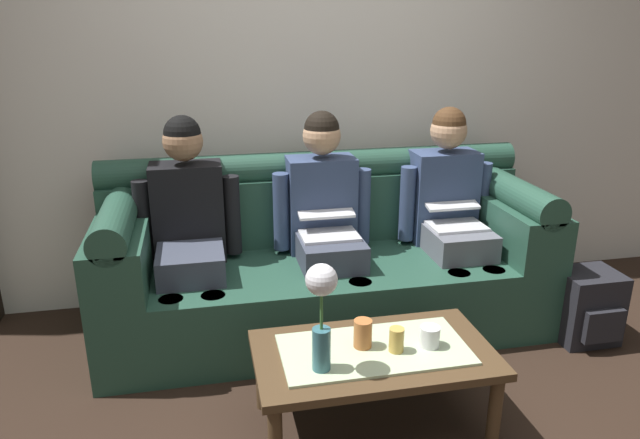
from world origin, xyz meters
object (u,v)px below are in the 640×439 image
at_px(person_left, 189,224).
at_px(backpack_right, 587,307).
at_px(coffee_table, 374,360).
at_px(cup_far_center, 396,340).
at_px(couch, 325,263).
at_px(person_right, 450,207).
at_px(person_middle, 325,215).
at_px(cup_near_left, 430,336).
at_px(flower_vase, 321,304).
at_px(cup_near_right, 363,334).

relative_size(person_left, backpack_right, 3.08).
height_order(coffee_table, cup_far_center, cup_far_center).
height_order(couch, person_right, person_right).
bearing_deg(couch, person_middle, -90.00).
distance_m(person_middle, cup_near_left, 1.04).
bearing_deg(person_left, flower_vase, -65.02).
relative_size(cup_far_center, backpack_right, 0.26).
relative_size(coffee_table, cup_near_right, 8.28).
distance_m(person_left, flower_vase, 1.17).
bearing_deg(flower_vase, coffee_table, 22.49).
relative_size(person_left, cup_near_right, 10.09).
distance_m(person_right, backpack_right, 0.92).
xyz_separation_m(cup_near_left, cup_near_right, (-0.28, 0.05, 0.02)).
height_order(person_middle, cup_far_center, person_middle).
relative_size(flower_vase, backpack_right, 1.12).
distance_m(person_left, cup_near_right, 1.19).
bearing_deg(backpack_right, person_right, 141.59).
relative_size(flower_vase, cup_near_left, 5.02).
relative_size(person_middle, flower_vase, 2.75).
bearing_deg(coffee_table, backpack_right, 18.94).
relative_size(person_right, cup_near_left, 13.80).
xyz_separation_m(coffee_table, cup_near_right, (-0.04, 0.02, 0.12)).
bearing_deg(person_left, coffee_table, -52.31).
height_order(couch, backpack_right, couch).
bearing_deg(cup_near_right, person_right, 49.97).
bearing_deg(person_middle, flower_vase, -103.09).
xyz_separation_m(coffee_table, flower_vase, (-0.25, -0.10, 0.34)).
relative_size(cup_near_right, cup_far_center, 1.16).
bearing_deg(person_left, person_middle, -0.06).
bearing_deg(cup_far_center, cup_near_right, 153.48).
relative_size(person_left, coffee_table, 1.22).
bearing_deg(flower_vase, backpack_right, 19.49).
height_order(flower_vase, backpack_right, flower_vase).
xyz_separation_m(flower_vase, backpack_right, (1.61, 0.57, -0.47)).
bearing_deg(cup_near_left, person_right, 62.76).
height_order(couch, person_middle, person_middle).
bearing_deg(couch, person_left, -179.70).
height_order(couch, cup_far_center, couch).
xyz_separation_m(person_right, coffee_table, (-0.74, -0.96, -0.33)).
height_order(person_left, cup_near_left, person_left).
distance_m(coffee_table, flower_vase, 0.43).
bearing_deg(person_left, cup_near_right, -53.24).
distance_m(person_left, cup_near_left, 1.41).
relative_size(person_right, cup_far_center, 11.74).
bearing_deg(person_right, flower_vase, -132.96).
height_order(flower_vase, cup_far_center, flower_vase).
bearing_deg(person_middle, cup_far_center, -85.25).
bearing_deg(backpack_right, coffee_table, -161.06).
bearing_deg(flower_vase, person_right, 47.04).
xyz_separation_m(coffee_table, cup_far_center, (0.08, -0.04, 0.11)).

